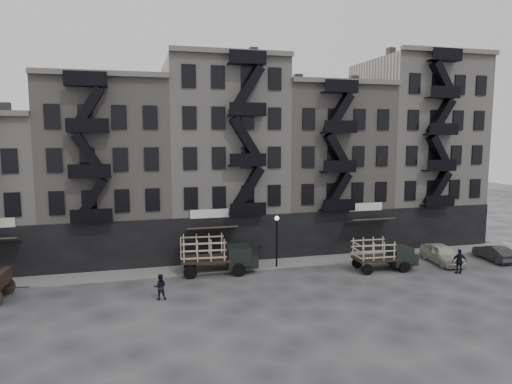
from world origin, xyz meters
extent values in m
plane|color=#38383A|center=(0.00, 0.00, 0.00)|extent=(140.00, 140.00, 0.00)
cube|color=slate|center=(0.00, 3.75, 0.07)|extent=(55.00, 2.50, 0.15)
cube|color=#4C4744|center=(-17.50, 10.00, 12.60)|extent=(0.70, 0.70, 1.20)
cube|color=gray|center=(-10.00, 10.00, 7.50)|extent=(10.00, 10.00, 15.00)
cube|color=black|center=(-10.00, 5.05, 2.00)|extent=(10.00, 0.35, 4.00)
cube|color=#595651|center=(-10.00, 4.85, 15.20)|extent=(10.00, 0.50, 0.40)
cube|color=#4C4744|center=(-13.00, 10.00, 15.60)|extent=(0.70, 0.70, 1.20)
cube|color=#4C4744|center=(-7.50, 10.00, 15.60)|extent=(0.70, 0.70, 1.20)
cube|color=#A6A099|center=(0.00, 10.00, 8.50)|extent=(10.00, 10.00, 17.00)
cube|color=black|center=(0.00, 5.05, 2.00)|extent=(10.00, 0.35, 4.00)
cube|color=#595651|center=(0.00, 4.85, 17.20)|extent=(10.00, 0.50, 0.40)
cube|color=#4C4744|center=(-3.00, 10.00, 17.60)|extent=(0.70, 0.70, 1.20)
cube|color=#4C4744|center=(2.50, 10.00, 17.60)|extent=(0.70, 0.70, 1.20)
cube|color=gray|center=(10.00, 10.00, 7.50)|extent=(10.00, 10.00, 15.00)
cube|color=black|center=(10.00, 5.05, 2.00)|extent=(10.00, 0.35, 4.00)
cube|color=#595651|center=(10.00, 4.85, 15.20)|extent=(10.00, 0.50, 0.40)
cube|color=#4C4744|center=(7.00, 10.00, 15.60)|extent=(0.70, 0.70, 1.20)
cube|color=#4C4744|center=(12.50, 10.00, 15.60)|extent=(0.70, 0.70, 1.20)
cube|color=#A6A099|center=(20.00, 10.00, 9.00)|extent=(10.00, 10.00, 18.00)
cube|color=black|center=(20.00, 5.05, 2.00)|extent=(10.00, 0.35, 4.00)
cube|color=#595651|center=(20.00, 4.85, 18.20)|extent=(10.00, 0.50, 0.40)
cube|color=#4C4744|center=(17.00, 10.00, 18.60)|extent=(0.70, 0.70, 1.20)
cube|color=#4C4744|center=(22.50, 10.00, 18.60)|extent=(0.70, 0.70, 1.20)
cylinder|color=black|center=(3.00, 2.60, 2.00)|extent=(0.14, 0.14, 4.00)
sphere|color=silver|center=(3.00, 2.60, 4.10)|extent=(0.36, 0.36, 0.36)
cylinder|color=black|center=(-16.37, 1.36, 0.60)|extent=(1.20, 0.23, 1.20)
cube|color=black|center=(-16.26, 0.26, 1.53)|extent=(0.73, 1.79, 0.87)
cube|color=black|center=(-2.71, 2.63, 1.17)|extent=(3.96, 2.56, 0.20)
cube|color=black|center=(-0.17, 2.39, 1.28)|extent=(1.95, 2.15, 1.66)
cube|color=black|center=(0.83, 2.30, 0.94)|extent=(1.04, 1.74, 1.00)
cylinder|color=black|center=(-0.38, 1.30, 0.50)|extent=(1.02, 0.33, 1.00)
cylinder|color=black|center=(-0.18, 3.51, 0.50)|extent=(1.02, 0.33, 1.00)
cylinder|color=black|center=(-4.03, 1.63, 0.50)|extent=(1.02, 0.33, 1.00)
cylinder|color=black|center=(-3.82, 3.84, 0.50)|extent=(1.02, 0.33, 1.00)
cube|color=black|center=(10.30, 0.03, 0.99)|extent=(3.31, 2.04, 0.17)
cube|color=black|center=(12.47, -0.08, 1.09)|extent=(1.59, 1.77, 1.42)
cube|color=black|center=(13.33, -0.11, 0.81)|extent=(0.82, 1.45, 0.85)
cylinder|color=black|center=(12.34, -1.02, 0.43)|extent=(0.86, 0.25, 0.85)
cylinder|color=black|center=(12.42, 0.88, 0.43)|extent=(0.86, 0.25, 0.85)
cylinder|color=black|center=(9.21, -0.87, 0.43)|extent=(0.86, 0.25, 0.85)
cylinder|color=black|center=(9.30, 1.02, 0.43)|extent=(0.86, 0.25, 0.85)
imported|color=beige|center=(16.83, 0.53, 0.79)|extent=(2.34, 4.81, 1.58)
imported|color=#232426|center=(21.62, 0.06, 0.66)|extent=(1.74, 4.14, 1.33)
imported|color=black|center=(-6.42, -2.15, 0.85)|extent=(0.87, 0.70, 1.70)
imported|color=black|center=(16.23, -2.33, 0.96)|extent=(1.21, 0.76, 1.92)
camera|label=1|loc=(-7.68, -31.41, 10.65)|focal=32.00mm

